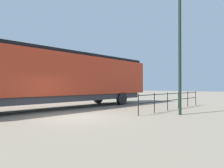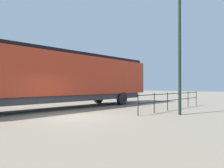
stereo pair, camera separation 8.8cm
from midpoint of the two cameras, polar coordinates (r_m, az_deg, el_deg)
ground_plane at (r=11.54m, az=-9.96°, el=-8.55°), size 120.00×120.00×0.00m
locomotive at (r=16.09m, az=-12.32°, el=1.82°), size 3.15×17.20×4.04m
lamp_post at (r=13.02m, az=17.64°, el=13.45°), size 0.48×0.48×7.18m
platform_fence at (r=15.42m, az=16.07°, el=-3.67°), size 0.05×8.55×1.19m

